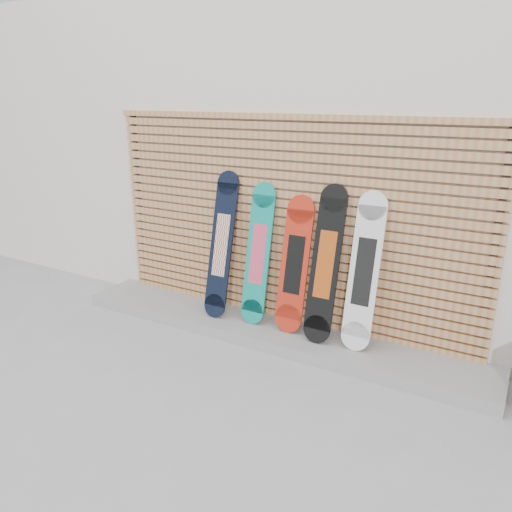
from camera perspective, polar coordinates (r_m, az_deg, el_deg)
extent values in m
plane|color=gray|center=(4.85, -0.68, -12.71)|extent=(80.00, 80.00, 0.00)
cube|color=beige|center=(7.30, 17.22, 11.95)|extent=(12.00, 5.00, 3.60)
cube|color=gray|center=(5.40, 1.62, -8.55)|extent=(4.60, 0.70, 0.12)
cube|color=#A97146|center=(5.60, 3.03, -6.67)|extent=(4.20, 0.05, 0.08)
cube|color=#A97146|center=(5.56, 3.05, -5.77)|extent=(4.20, 0.05, 0.08)
cube|color=#A97146|center=(5.52, 3.07, -4.85)|extent=(4.20, 0.05, 0.07)
cube|color=#A97146|center=(5.49, 3.08, -3.91)|extent=(4.20, 0.05, 0.07)
cube|color=#A97146|center=(5.45, 3.10, -2.97)|extent=(4.20, 0.05, 0.07)
cube|color=#A97146|center=(5.42, 3.12, -2.01)|extent=(4.20, 0.05, 0.07)
cube|color=#A97146|center=(5.38, 3.14, -1.04)|extent=(4.20, 0.05, 0.07)
cube|color=#A97146|center=(5.35, 3.15, -0.06)|extent=(4.20, 0.05, 0.07)
cube|color=#A97146|center=(5.32, 3.17, 0.93)|extent=(4.20, 0.05, 0.07)
cube|color=#A97146|center=(5.30, 3.19, 1.94)|extent=(4.20, 0.05, 0.08)
cube|color=#A97146|center=(5.27, 3.21, 2.95)|extent=(4.20, 0.05, 0.08)
cube|color=#A97146|center=(5.24, 3.23, 3.97)|extent=(4.20, 0.05, 0.08)
cube|color=#A97146|center=(5.22, 3.24, 5.01)|extent=(4.20, 0.05, 0.08)
cube|color=#A97146|center=(5.20, 3.26, 6.05)|extent=(4.20, 0.05, 0.08)
cube|color=#A97146|center=(5.18, 3.28, 7.10)|extent=(4.20, 0.05, 0.08)
cube|color=#A97146|center=(5.16, 3.30, 8.15)|extent=(4.20, 0.05, 0.08)
cube|color=#A97146|center=(5.15, 3.32, 9.22)|extent=(4.20, 0.05, 0.08)
cube|color=#A97146|center=(5.13, 3.34, 10.28)|extent=(4.20, 0.05, 0.08)
cube|color=#A97146|center=(5.12, 3.36, 11.36)|extent=(4.20, 0.05, 0.08)
cube|color=#A97146|center=(5.11, 3.38, 12.44)|extent=(4.20, 0.05, 0.08)
cube|color=#A97146|center=(5.10, 3.40, 13.52)|extent=(4.20, 0.05, 0.08)
cube|color=#A97146|center=(5.10, 3.42, 14.61)|extent=(4.20, 0.05, 0.08)
cube|color=black|center=(6.42, -13.09, 5.35)|extent=(0.06, 0.04, 2.23)
cube|color=black|center=(4.79, 25.51, -0.29)|extent=(0.06, 0.04, 2.23)
cube|color=#A97146|center=(5.09, 3.44, 15.62)|extent=(4.26, 0.07, 0.06)
cube|color=black|center=(5.45, -3.97, 1.25)|extent=(0.27, 0.34, 1.32)
cylinder|color=black|center=(5.55, -4.73, -5.67)|extent=(0.27, 0.08, 0.26)
cylinder|color=black|center=(5.43, -3.19, 8.33)|extent=(0.27, 0.08, 0.26)
cube|color=white|center=(5.45, -3.97, 1.25)|extent=(0.16, 0.18, 0.67)
cube|color=#0D8376|center=(5.27, 0.26, 0.21)|extent=(0.27, 0.28, 1.23)
cylinder|color=#0D8376|center=(5.39, -0.42, -6.35)|extent=(0.27, 0.08, 0.27)
cylinder|color=#0D8376|center=(5.22, 0.96, 6.98)|extent=(0.27, 0.08, 0.27)
cube|color=#DC4D6D|center=(5.27, 0.26, 0.21)|extent=(0.17, 0.16, 0.63)
cube|color=#B22413|center=(5.10, 4.42, -1.01)|extent=(0.30, 0.26, 1.11)
cylinder|color=#B22413|center=(5.21, 3.70, -7.13)|extent=(0.30, 0.09, 0.30)
cylinder|color=#B22413|center=(5.05, 5.17, 5.30)|extent=(0.30, 0.09, 0.30)
cube|color=black|center=(5.10, 4.42, -1.01)|extent=(0.19, 0.15, 0.59)
cube|color=black|center=(4.92, 7.94, -0.98)|extent=(0.28, 0.33, 1.27)
cylinder|color=black|center=(5.03, 6.96, -8.30)|extent=(0.28, 0.09, 0.28)
cylinder|color=black|center=(4.89, 8.94, 6.55)|extent=(0.28, 0.09, 0.28)
cube|color=#8F350D|center=(4.92, 7.94, -0.98)|extent=(0.18, 0.18, 0.65)
cube|color=silver|center=(4.83, 12.25, -1.79)|extent=(0.28, 0.29, 1.23)
cylinder|color=silver|center=(4.95, 11.29, -8.96)|extent=(0.28, 0.08, 0.28)
cylinder|color=silver|center=(4.78, 13.23, 5.64)|extent=(0.28, 0.08, 0.28)
cube|color=black|center=(4.83, 12.25, -1.79)|extent=(0.18, 0.16, 0.64)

